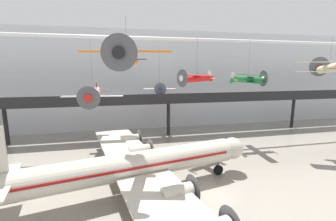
{
  "coord_description": "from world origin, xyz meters",
  "views": [
    {
      "loc": [
        -9.72,
        -21.13,
        13.65
      ],
      "look_at": [
        -3.28,
        8.87,
        8.03
      ],
      "focal_mm": 24.0,
      "sensor_mm": 36.0,
      "label": 1
    }
  ],
  "objects": [
    {
      "name": "ground_plane",
      "position": [
        0.0,
        0.0,
        0.0
      ],
      "size": [
        260.0,
        260.0,
        0.0
      ],
      "primitive_type": "plane",
      "color": "gray"
    },
    {
      "name": "hangar_back_wall",
      "position": [
        0.0,
        31.54,
        11.15
      ],
      "size": [
        140.0,
        3.0,
        22.3
      ],
      "color": "silver",
      "rests_on": "ground"
    },
    {
      "name": "mezzanine_walkway",
      "position": [
        0.0,
        22.79,
        7.4
      ],
      "size": [
        110.0,
        3.2,
        9.02
      ],
      "color": "black",
      "rests_on": "ground"
    },
    {
      "name": "ceiling_truss_beam",
      "position": [
        0.0,
        18.12,
        18.82
      ],
      "size": [
        120.0,
        0.6,
        0.6
      ],
      "color": "silver"
    },
    {
      "name": "airliner_silver_main",
      "position": [
        -8.82,
        2.1,
        3.25
      ],
      "size": [
        30.47,
        35.04,
        8.93
      ],
      "rotation": [
        0.0,
        0.0,
        0.2
      ],
      "color": "beige",
      "rests_on": "ground"
    },
    {
      "name": "suspended_plane_cream_biplane",
      "position": [
        20.25,
        6.49,
        13.85
      ],
      "size": [
        8.33,
        7.24,
        5.94
      ],
      "rotation": [
        0.0,
        0.0,
        1.16
      ],
      "color": "beige"
    },
    {
      "name": "suspended_plane_green_biplane",
      "position": [
        11.98,
        14.07,
        11.97
      ],
      "size": [
        6.3,
        7.71,
        7.7
      ],
      "rotation": [
        0.0,
        0.0,
        6.23
      ],
      "color": "#1E6B33"
    },
    {
      "name": "suspended_plane_white_twin",
      "position": [
        -1.71,
        24.38,
        10.01
      ],
      "size": [
        6.7,
        5.48,
        9.64
      ],
      "rotation": [
        0.0,
        0.0,
        4.59
      ],
      "color": "silver"
    },
    {
      "name": "suspended_plane_red_highwing",
      "position": [
        1.58,
        11.14,
        12.35
      ],
      "size": [
        6.15,
        7.15,
        7.37
      ],
      "rotation": [
        0.0,
        0.0,
        3.51
      ],
      "color": "red"
    },
    {
      "name": "suspended_plane_silver_racer",
      "position": [
        -13.84,
        15.42,
        9.94
      ],
      "size": [
        9.34,
        7.63,
        10.35
      ],
      "rotation": [
        0.0,
        0.0,
        4.64
      ],
      "color": "silver"
    },
    {
      "name": "suspended_plane_orange_highwing",
      "position": [
        -8.94,
        1.33,
        14.81
      ],
      "size": [
        8.71,
        7.23,
        5.04
      ],
      "rotation": [
        0.0,
        0.0,
        4.48
      ],
      "color": "orange"
    }
  ]
}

